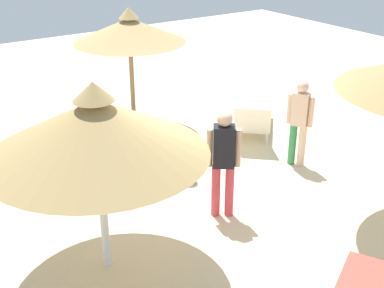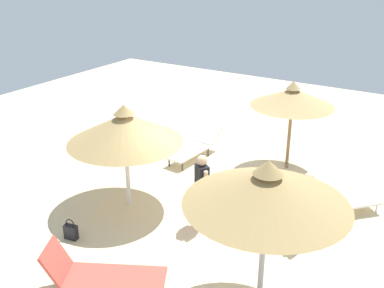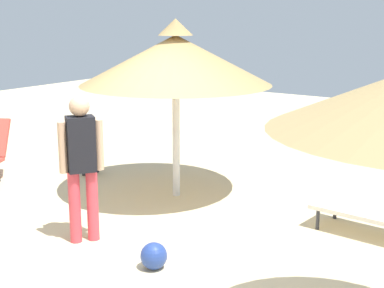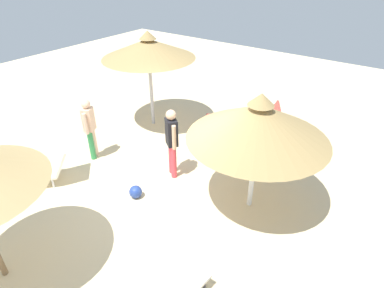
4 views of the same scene
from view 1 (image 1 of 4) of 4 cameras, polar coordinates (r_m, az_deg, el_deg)
ground at (r=7.99m, az=-0.39°, el=-6.74°), size 24.00×24.00×0.10m
parasol_umbrella_far_left at (r=10.09m, az=-7.04°, el=12.55°), size 2.18×2.18×2.46m
parasol_umbrella_far_right at (r=5.81m, az=-10.71°, el=1.80°), size 2.60×2.60×2.45m
lounge_chair_near_left at (r=9.13m, az=-18.26°, el=-1.05°), size 2.08×0.72×0.74m
lounge_chair_near_right at (r=10.19m, az=6.91°, el=2.88°), size 1.81×1.76×0.87m
person_standing_edge at (r=7.19m, az=3.56°, el=-1.53°), size 0.35×0.41×1.65m
person_standing_center at (r=8.89m, az=11.98°, el=2.80°), size 0.41×0.32×1.56m
beach_ball at (r=8.42m, az=-0.40°, el=-3.51°), size 0.28×0.28×0.28m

